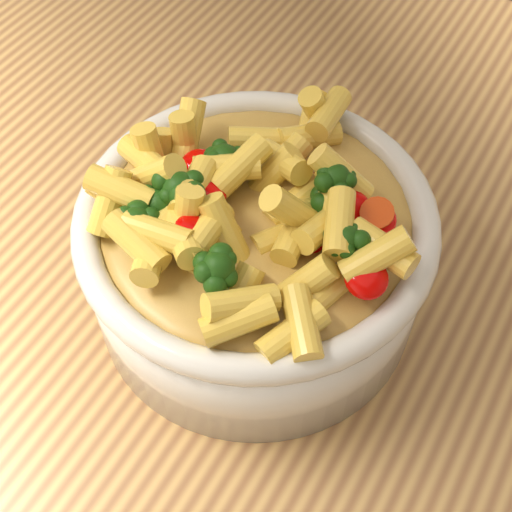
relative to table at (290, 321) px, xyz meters
The scene contains 3 objects.
table is the anchor object (origin of this frame).
serving_bowl 0.16m from the table, 96.39° to the right, with size 0.23×0.23×0.10m.
pasta_salad 0.22m from the table, 96.39° to the right, with size 0.18×0.18×0.04m.
Camera 1 is at (0.14, -0.30, 1.34)m, focal length 50.00 mm.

